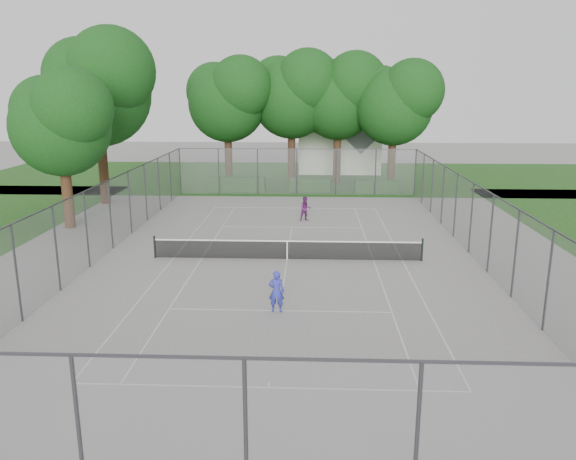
{
  "coord_description": "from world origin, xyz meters",
  "views": [
    {
      "loc": [
        1.11,
        -25.67,
        7.96
      ],
      "look_at": [
        0.0,
        1.0,
        1.2
      ],
      "focal_mm": 35.0,
      "sensor_mm": 36.0,
      "label": 1
    }
  ],
  "objects_px": {
    "girl_player": "(276,291)",
    "woman_player": "(305,209)",
    "tennis_net": "(287,249)",
    "house": "(339,131)"
  },
  "relations": [
    {
      "from": "house",
      "to": "woman_player",
      "type": "distance_m",
      "value": 22.21
    },
    {
      "from": "girl_player",
      "to": "woman_player",
      "type": "distance_m",
      "value": 14.63
    },
    {
      "from": "tennis_net",
      "to": "woman_player",
      "type": "height_order",
      "value": "woman_player"
    },
    {
      "from": "tennis_net",
      "to": "woman_player",
      "type": "xyz_separation_m",
      "value": [
        0.78,
        8.13,
        0.24
      ]
    },
    {
      "from": "woman_player",
      "to": "girl_player",
      "type": "bearing_deg",
      "value": -110.11
    },
    {
      "from": "girl_player",
      "to": "woman_player",
      "type": "xyz_separation_m",
      "value": [
        0.89,
        14.6,
        -0.03
      ]
    },
    {
      "from": "house",
      "to": "girl_player",
      "type": "height_order",
      "value": "house"
    },
    {
      "from": "girl_player",
      "to": "woman_player",
      "type": "bearing_deg",
      "value": -92.97
    },
    {
      "from": "house",
      "to": "tennis_net",
      "type": "bearing_deg",
      "value": -97.22
    },
    {
      "from": "house",
      "to": "woman_player",
      "type": "height_order",
      "value": "house"
    }
  ]
}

